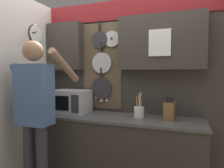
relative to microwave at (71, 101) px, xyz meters
The scene contains 7 objects.
base_cabinet_counter 0.87m from the microwave, ahead, with size 2.14×0.58×0.90m.
back_wall_unit 0.80m from the microwave, 18.93° to the left, with size 2.71×0.22×2.39m.
side_wall 0.67m from the microwave, 135.89° to the right, with size 0.07×1.60×2.39m.
microwave is the anchor object (origin of this frame).
knife_block 1.28m from the microwave, ahead, with size 0.12×0.16×0.27m.
utensil_crock 0.94m from the microwave, ahead, with size 0.12×0.12×0.31m.
person 0.58m from the microwave, 99.24° to the right, with size 0.54×0.62×1.78m.
Camera 1 is at (0.81, -2.29, 1.45)m, focal length 32.00 mm.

